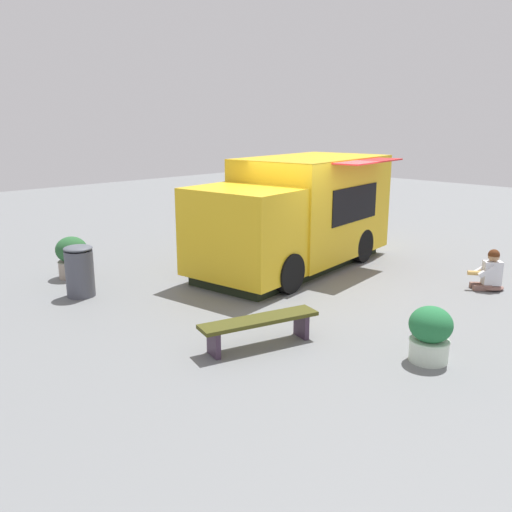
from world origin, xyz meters
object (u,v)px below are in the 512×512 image
planter_flowering_near (430,333)px  trash_bin (80,271)px  person_customer (490,273)px  food_truck (297,216)px  plaza_bench (259,324)px  planter_flowering_far (72,256)px

planter_flowering_near → trash_bin: 6.61m
person_customer → food_truck: bearing=109.7°
plaza_bench → person_customer: bearing=-13.4°
food_truck → planter_flowering_far: 5.10m
person_customer → planter_flowering_near: bearing=-168.7°
person_customer → planter_flowering_near: (-4.01, -0.80, 0.08)m
planter_flowering_far → plaza_bench: 5.53m
person_customer → trash_bin: 8.20m
person_customer → plaza_bench: size_ratio=0.43×
person_customer → planter_flowering_far: 8.81m
food_truck → plaza_bench: 4.84m
food_truck → person_customer: (1.42, -3.98, -0.87)m
planter_flowering_near → plaza_bench: 2.48m
food_truck → plaza_bench: bearing=-145.5°
person_customer → trash_bin: (-6.11, 5.46, 0.17)m
trash_bin → plaza_bench: bearing=-79.7°
food_truck → person_customer: size_ratio=6.60×
planter_flowering_near → trash_bin: bearing=108.6°
person_customer → plaza_bench: person_customer is taller
trash_bin → planter_flowering_near: bearing=-71.4°
trash_bin → planter_flowering_far: bearing=69.4°
food_truck → person_customer: 4.32m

